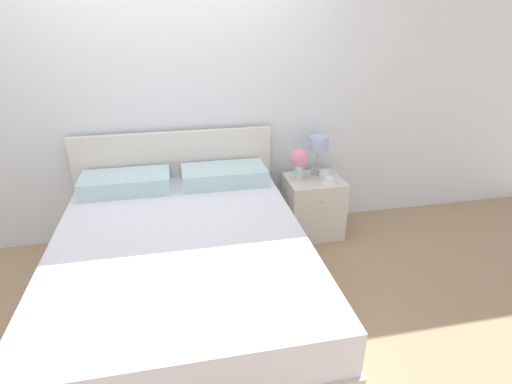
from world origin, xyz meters
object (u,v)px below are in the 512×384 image
at_px(nightstand, 313,206).
at_px(table_lamp, 318,148).
at_px(alarm_clock, 324,174).
at_px(flower_vase, 299,160).
at_px(teacup, 329,181).
at_px(bed, 183,265).

distance_m(nightstand, table_lamp, 0.54).
relative_size(table_lamp, alarm_clock, 4.25).
relative_size(flower_vase, teacup, 2.22).
distance_m(nightstand, teacup, 0.34).
relative_size(teacup, alarm_clock, 1.54).
relative_size(bed, teacup, 16.57).
height_order(nightstand, flower_vase, flower_vase).
height_order(flower_vase, alarm_clock, flower_vase).
bearing_deg(alarm_clock, teacup, -92.50).
distance_m(table_lamp, alarm_clock, 0.25).
relative_size(nightstand, table_lamp, 1.54).
relative_size(bed, table_lamp, 6.01).
bearing_deg(flower_vase, alarm_clock, -5.23).
bearing_deg(teacup, bed, -154.12).
height_order(table_lamp, teacup, table_lamp).
bearing_deg(teacup, table_lamp, 95.18).
relative_size(bed, nightstand, 3.91).
bearing_deg(teacup, alarm_clock, 87.50).
distance_m(nightstand, flower_vase, 0.48).
xyz_separation_m(table_lamp, flower_vase, (-0.20, -0.10, -0.07)).
xyz_separation_m(bed, alarm_clock, (1.31, 0.76, 0.28)).
relative_size(nightstand, teacup, 4.24).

